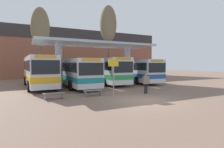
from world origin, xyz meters
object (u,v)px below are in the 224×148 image
object	(u,v)px
waiting_bench_near_pillar	(54,95)
poplar_tree_behind_right	(40,28)
transit_bus_left_bay	(39,70)
poplar_tree_behind_left	(108,24)
transit_bus_right_bay	(102,69)
transit_bus_far_right_bay	(130,70)
info_sign_platform	(113,69)
pedestrian_waiting	(146,82)
waiting_bench_mid_platform	(93,92)
parked_car_street	(53,74)
transit_bus_center_bay	(73,71)

from	to	relation	value
waiting_bench_near_pillar	poplar_tree_behind_right	size ratio (longest dim) A/B	0.16
transit_bus_left_bay	poplar_tree_behind_left	bearing A→B (deg)	-157.94
transit_bus_right_bay	transit_bus_far_right_bay	size ratio (longest dim) A/B	0.94
info_sign_platform	pedestrian_waiting	size ratio (longest dim) A/B	1.72
poplar_tree_behind_left	poplar_tree_behind_right	size ratio (longest dim) A/B	1.24
transit_bus_far_right_bay	info_sign_platform	bearing A→B (deg)	52.86
transit_bus_far_right_bay	pedestrian_waiting	distance (m)	10.74
waiting_bench_mid_platform	poplar_tree_behind_right	size ratio (longest dim) A/B	0.16
info_sign_platform	poplar_tree_behind_right	bearing A→B (deg)	112.67
waiting_bench_near_pillar	poplar_tree_behind_left	distance (m)	18.43
transit_bus_left_bay	parked_car_street	world-z (taller)	transit_bus_left_bay
transit_bus_far_right_bay	poplar_tree_behind_left	size ratio (longest dim) A/B	1.04
transit_bus_center_bay	poplar_tree_behind_left	xyz separation A→B (m)	(7.09, 5.27, 7.18)
transit_bus_center_bay	poplar_tree_behind_left	world-z (taller)	poplar_tree_behind_left
transit_bus_center_bay	transit_bus_far_right_bay	size ratio (longest dim) A/B	0.98
transit_bus_center_bay	parked_car_street	distance (m)	10.52
poplar_tree_behind_right	parked_car_street	bearing A→B (deg)	71.83
transit_bus_right_bay	waiting_bench_near_pillar	size ratio (longest dim) A/B	7.71
transit_bus_right_bay	waiting_bench_mid_platform	xyz separation A→B (m)	(-4.47, -8.61, -1.48)
waiting_bench_near_pillar	parked_car_street	size ratio (longest dim) A/B	0.34
waiting_bench_near_pillar	transit_bus_right_bay	bearing A→B (deg)	49.04
waiting_bench_mid_platform	transit_bus_right_bay	bearing A→B (deg)	62.53
transit_bus_right_bay	poplar_tree_behind_left	world-z (taller)	poplar_tree_behind_left
poplar_tree_behind_right	poplar_tree_behind_left	bearing A→B (deg)	10.75
transit_bus_center_bay	waiting_bench_mid_platform	distance (m)	7.53
info_sign_platform	transit_bus_left_bay	bearing A→B (deg)	122.28
transit_bus_center_bay	pedestrian_waiting	xyz separation A→B (m)	(4.26, -8.40, -0.68)
waiting_bench_near_pillar	pedestrian_waiting	distance (m)	7.55
waiting_bench_mid_platform	parked_car_street	xyz separation A→B (m)	(-0.68, 17.85, 0.61)
transit_bus_right_bay	pedestrian_waiting	distance (m)	9.64
transit_bus_right_bay	transit_bus_far_right_bay	world-z (taller)	transit_bus_right_bay
transit_bus_right_bay	parked_car_street	world-z (taller)	transit_bus_right_bay
transit_bus_right_bay	poplar_tree_behind_right	xyz separation A→B (m)	(-7.50, 2.11, 5.24)
transit_bus_center_bay	waiting_bench_near_pillar	size ratio (longest dim) A/B	8.00
info_sign_platform	pedestrian_waiting	bearing A→B (deg)	-11.88
transit_bus_right_bay	info_sign_platform	world-z (taller)	transit_bus_right_bay
poplar_tree_behind_left	transit_bus_center_bay	bearing A→B (deg)	-143.35
transit_bus_far_right_bay	poplar_tree_behind_left	world-z (taller)	poplar_tree_behind_left
transit_bus_left_bay	transit_bus_far_right_bay	distance (m)	12.48
waiting_bench_near_pillar	waiting_bench_mid_platform	distance (m)	3.00
transit_bus_far_right_bay	waiting_bench_mid_platform	bearing A→B (deg)	45.87
transit_bus_right_bay	info_sign_platform	bearing A→B (deg)	73.16
transit_bus_left_bay	pedestrian_waiting	distance (m)	11.80
transit_bus_left_bay	poplar_tree_behind_right	xyz separation A→B (m)	(0.47, 3.03, 5.21)
transit_bus_center_bay	poplar_tree_behind_right	size ratio (longest dim) A/B	1.26
transit_bus_center_bay	info_sign_platform	world-z (taller)	transit_bus_center_bay
transit_bus_right_bay	parked_car_street	size ratio (longest dim) A/B	2.60
transit_bus_center_bay	poplar_tree_behind_left	bearing A→B (deg)	-145.12
transit_bus_left_bay	transit_bus_right_bay	size ratio (longest dim) A/B	0.89
poplar_tree_behind_left	poplar_tree_behind_right	distance (m)	10.64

